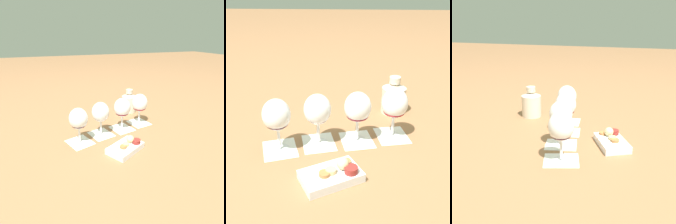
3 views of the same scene
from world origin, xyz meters
The scene contains 11 objects.
ground_plane centered at (0.00, 0.00, 0.00)m, with size 8.00×8.00×0.00m, color #936642.
tasting_card_0 centered at (-0.18, -0.05, 0.00)m, with size 0.12×0.13×0.00m.
tasting_card_1 centered at (-0.06, -0.01, 0.00)m, with size 0.13×0.14×0.00m.
tasting_card_2 centered at (0.06, 0.01, 0.00)m, with size 0.13×0.14×0.00m.
tasting_card_3 centered at (0.18, 0.05, 0.00)m, with size 0.13×0.14×0.00m.
wine_glass_0 centered at (-0.18, -0.05, 0.11)m, with size 0.09×0.09×0.17m.
wine_glass_1 centered at (-0.06, -0.01, 0.11)m, with size 0.09×0.09×0.17m.
wine_glass_2 centered at (0.06, 0.01, 0.11)m, with size 0.09×0.09×0.17m.
wine_glass_3 centered at (0.18, 0.05, 0.11)m, with size 0.09×0.09×0.17m.
ceramic_vase centered at (-0.20, -0.24, 0.06)m, with size 0.09×0.09×0.15m.
snack_dish centered at (0.00, 0.19, 0.02)m, with size 0.18×0.16×0.06m.
Camera 2 is at (-0.04, 0.78, 0.49)m, focal length 45.00 mm.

